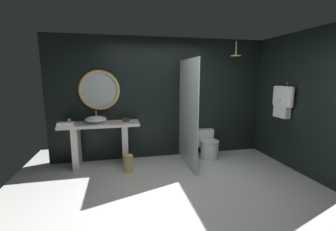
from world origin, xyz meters
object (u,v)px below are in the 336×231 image
at_px(vessel_sink, 96,119).
at_px(rain_shower_head, 236,55).
at_px(tumbler_cup, 69,122).
at_px(folded_hand_towel, 66,124).
at_px(hanging_bathrobe, 283,100).
at_px(waste_bin, 128,163).
at_px(round_wall_mirror, 99,90).
at_px(toilet, 208,145).
at_px(tissue_box, 126,120).

relative_size(vessel_sink, rain_shower_head, 1.38).
distance_m(vessel_sink, tumbler_cup, 0.49).
bearing_deg(vessel_sink, folded_hand_towel, -158.92).
bearing_deg(hanging_bathrobe, waste_bin, 174.85).
relative_size(round_wall_mirror, rain_shower_head, 2.70).
distance_m(round_wall_mirror, hanging_bathrobe, 3.67).
xyz_separation_m(toilet, waste_bin, (-1.78, -0.41, -0.09)).
bearing_deg(hanging_bathrobe, rain_shower_head, 141.09).
distance_m(vessel_sink, toilet, 2.47).
bearing_deg(tissue_box, vessel_sink, 177.96).
bearing_deg(waste_bin, hanging_bathrobe, -5.15).
distance_m(vessel_sink, waste_bin, 1.08).
height_order(tissue_box, toilet, tissue_box).
bearing_deg(hanging_bathrobe, folded_hand_towel, 172.73).
bearing_deg(toilet, tissue_box, 179.25).
xyz_separation_m(hanging_bathrobe, toilet, (-1.26, 0.68, -1.05)).
relative_size(hanging_bathrobe, toilet, 1.17).
distance_m(tumbler_cup, folded_hand_towel, 0.17).
bearing_deg(rain_shower_head, tissue_box, 177.27).
distance_m(tumbler_cup, hanging_bathrobe, 4.19).
bearing_deg(hanging_bathrobe, tumbler_cup, 170.40).
bearing_deg(tumbler_cup, tissue_box, 0.54).
xyz_separation_m(hanging_bathrobe, folded_hand_towel, (-4.15, 0.53, -0.40)).
bearing_deg(rain_shower_head, round_wall_mirror, 173.27).
bearing_deg(vessel_sink, toilet, -1.07).
distance_m(tissue_box, toilet, 1.90).
bearing_deg(rain_shower_head, folded_hand_towel, -178.87).
bearing_deg(hanging_bathrobe, round_wall_mirror, 165.35).
distance_m(tumbler_cup, rain_shower_head, 3.62).
distance_m(rain_shower_head, waste_bin, 3.10).
bearing_deg(round_wall_mirror, folded_hand_towel, -146.36).
distance_m(toilet, folded_hand_towel, 2.96).
height_order(tumbler_cup, tissue_box, tumbler_cup).
bearing_deg(round_wall_mirror, vessel_sink, -112.90).
xyz_separation_m(vessel_sink, folded_hand_towel, (-0.51, -0.20, -0.03)).
bearing_deg(vessel_sink, tumbler_cup, -176.33).
xyz_separation_m(vessel_sink, toilet, (2.37, -0.04, -0.69)).
bearing_deg(folded_hand_towel, vessel_sink, 21.08).
height_order(toilet, waste_bin, toilet).
bearing_deg(round_wall_mirror, tissue_box, -23.76).
distance_m(tumbler_cup, tissue_box, 1.07).
relative_size(tissue_box, folded_hand_towel, 0.49).
bearing_deg(folded_hand_towel, round_wall_mirror, 33.64).
relative_size(tumbler_cup, rain_shower_head, 0.34).
bearing_deg(tumbler_cup, waste_bin, -21.38).
bearing_deg(tumbler_cup, hanging_bathrobe, -9.60).
bearing_deg(vessel_sink, rain_shower_head, -2.59).
height_order(vessel_sink, hanging_bathrobe, hanging_bathrobe).
relative_size(waste_bin, folded_hand_towel, 1.21).
bearing_deg(tissue_box, waste_bin, -88.76).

